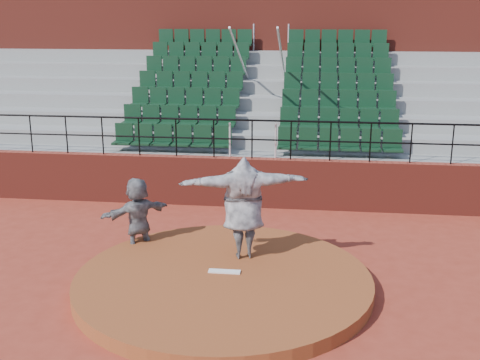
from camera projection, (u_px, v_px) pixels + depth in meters
name	position (u px, v px, depth m)	size (l,w,h in m)	color
ground	(223.00, 288.00, 11.18)	(90.00, 90.00, 0.00)	maroon
pitchers_mound	(223.00, 282.00, 11.15)	(5.50, 5.50, 0.25)	brown
pitching_rubber	(224.00, 271.00, 11.26)	(0.60, 0.15, 0.03)	white
boundary_wall	(252.00, 182.00, 15.79)	(24.00, 0.30, 1.30)	maroon
wall_railing	(252.00, 131.00, 15.43)	(24.04, 0.05, 1.03)	black
seating_deck	(264.00, 128.00, 19.07)	(24.00, 5.97, 4.63)	gray
press_box_facade	(274.00, 52.00, 22.29)	(24.00, 3.00, 7.10)	maroon
pitcher	(243.00, 208.00, 11.74)	(2.51, 0.68, 2.04)	black
fielder	(138.00, 215.00, 12.65)	(1.53, 0.49, 1.65)	black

